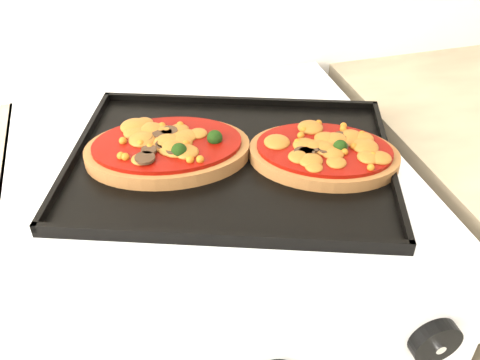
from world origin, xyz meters
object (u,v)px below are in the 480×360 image
object	(u,v)px
baking_tray	(231,159)
pizza_left	(168,148)
stove	(216,350)
pizza_right	(324,152)

from	to	relation	value
baking_tray	pizza_left	world-z (taller)	pizza_left
stove	pizza_left	bearing A→B (deg)	155.75
stove	pizza_left	xyz separation A→B (m)	(-0.05, 0.02, 0.48)
pizza_left	pizza_right	xyz separation A→B (m)	(0.22, -0.07, -0.00)
stove	baking_tray	world-z (taller)	baking_tray
baking_tray	pizza_right	xyz separation A→B (m)	(0.13, -0.04, 0.01)
stove	pizza_right	xyz separation A→B (m)	(0.17, -0.05, 0.48)
stove	pizza_left	size ratio (longest dim) A/B	3.74
baking_tray	pizza_right	distance (m)	0.14
baking_tray	pizza_right	world-z (taller)	pizza_right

